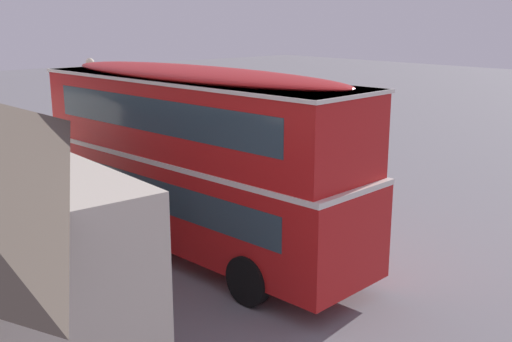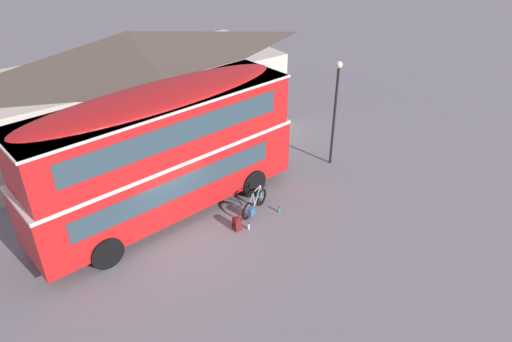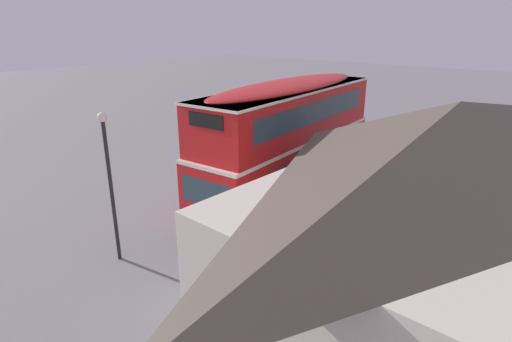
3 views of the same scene
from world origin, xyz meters
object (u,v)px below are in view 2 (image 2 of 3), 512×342
at_px(touring_bicycle, 254,204).
at_px(water_bottle_green_metal, 279,210).
at_px(backpack_on_ground, 237,223).
at_px(water_bottle_clear_plastic, 249,226).
at_px(double_decker_bus, 163,150).
at_px(street_lamp, 336,103).

bearing_deg(touring_bicycle, water_bottle_green_metal, -36.48).
bearing_deg(water_bottle_green_metal, touring_bicycle, 143.52).
relative_size(backpack_on_ground, water_bottle_green_metal, 1.96).
distance_m(touring_bicycle, water_bottle_green_metal, 0.97).
height_order(touring_bicycle, water_bottle_green_metal, touring_bicycle).
height_order(water_bottle_clear_plastic, water_bottle_green_metal, water_bottle_clear_plastic).
xyz_separation_m(touring_bicycle, backpack_on_ground, (-1.09, -0.43, -0.11)).
distance_m(touring_bicycle, backpack_on_ground, 1.18).
relative_size(touring_bicycle, water_bottle_green_metal, 6.28).
relative_size(double_decker_bus, street_lamp, 2.20).
bearing_deg(touring_bicycle, double_decker_bus, 141.81).
xyz_separation_m(touring_bicycle, street_lamp, (4.92, 0.93, 2.47)).
height_order(double_decker_bus, water_bottle_green_metal, double_decker_bus).
height_order(water_bottle_green_metal, street_lamp, street_lamp).
relative_size(double_decker_bus, backpack_on_ground, 20.15).
distance_m(water_bottle_clear_plastic, street_lamp, 6.50).
relative_size(backpack_on_ground, street_lamp, 0.11).
relative_size(double_decker_bus, touring_bicycle, 6.28).
xyz_separation_m(touring_bicycle, water_bottle_clear_plastic, (-0.77, -0.68, -0.25)).
xyz_separation_m(backpack_on_ground, water_bottle_clear_plastic, (0.32, -0.25, -0.14)).
height_order(double_decker_bus, touring_bicycle, double_decker_bus).
distance_m(backpack_on_ground, street_lamp, 6.68).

